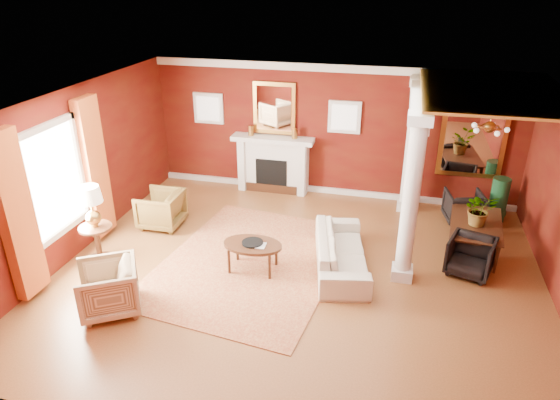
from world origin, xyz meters
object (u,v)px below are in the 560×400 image
(armchair_leopard, at_px, (161,208))
(armchair_stripe, at_px, (108,286))
(sofa, at_px, (342,246))
(side_table, at_px, (92,212))
(dining_table, at_px, (477,228))
(coffee_table, at_px, (253,246))

(armchair_leopard, distance_m, armchair_stripe, 2.73)
(sofa, relative_size, armchair_leopard, 2.58)
(armchair_leopard, xyz_separation_m, side_table, (-0.50, -1.43, 0.53))
(sofa, distance_m, side_table, 4.27)
(sofa, height_order, armchair_stripe, armchair_stripe)
(dining_table, bearing_deg, coffee_table, 119.33)
(armchair_leopard, bearing_deg, armchair_stripe, 9.36)
(coffee_table, bearing_deg, armchair_leopard, 153.73)
(coffee_table, relative_size, dining_table, 0.64)
(coffee_table, distance_m, dining_table, 4.07)
(armchair_leopard, height_order, coffee_table, armchair_leopard)
(sofa, distance_m, coffee_table, 1.51)
(sofa, bearing_deg, armchair_stripe, 110.80)
(armchair_leopard, bearing_deg, side_table, -19.90)
(armchair_stripe, relative_size, dining_table, 0.55)
(armchair_stripe, xyz_separation_m, coffee_table, (1.75, 1.59, 0.03))
(sofa, distance_m, armchair_leopard, 3.73)
(armchair_leopard, distance_m, dining_table, 5.98)
(coffee_table, bearing_deg, sofa, 17.09)
(coffee_table, xyz_separation_m, side_table, (-2.73, -0.33, 0.47))
(dining_table, bearing_deg, side_table, 112.73)
(side_table, bearing_deg, dining_table, 16.77)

